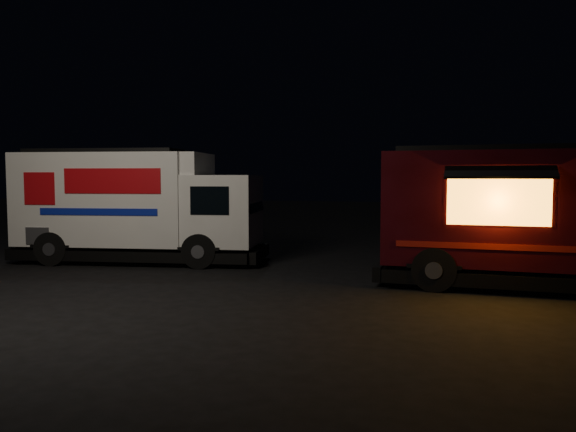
# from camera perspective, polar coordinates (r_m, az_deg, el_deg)

# --- Properties ---
(ground) EXTENTS (80.00, 80.00, 0.00)m
(ground) POSITION_cam_1_polar(r_m,az_deg,el_deg) (11.60, -4.08, -7.19)
(ground) COLOR black
(ground) RESTS_ON ground
(white_truck) EXTENTS (6.81, 3.16, 2.97)m
(white_truck) POSITION_cam_1_polar(r_m,az_deg,el_deg) (15.40, -14.68, 1.02)
(white_truck) COLOR white
(white_truck) RESTS_ON ground
(red_truck) EXTENTS (6.24, 2.51, 2.87)m
(red_truck) POSITION_cam_1_polar(r_m,az_deg,el_deg) (12.36, 23.59, -0.12)
(red_truck) COLOR #330910
(red_truck) RESTS_ON ground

